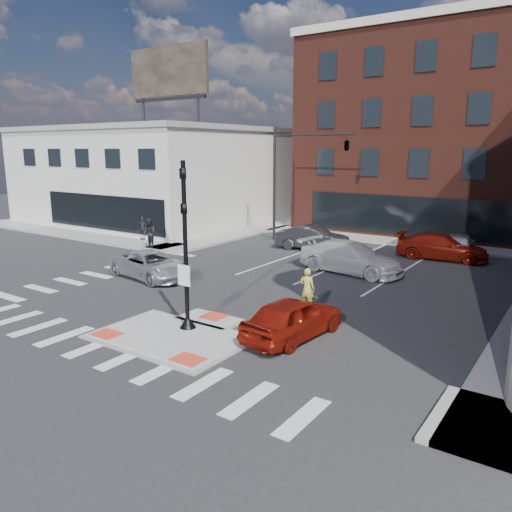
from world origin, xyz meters
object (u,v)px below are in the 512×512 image
Objects in this scene: white_pickup at (351,257)px; bg_car_red at (442,247)px; silver_suv at (151,265)px; pedestrian_a at (149,234)px; cyclist at (307,303)px; red_sedan at (293,318)px; pedestrian_b at (143,228)px; bg_car_dark at (313,238)px; bg_car_silver at (458,244)px.

bg_car_red is (3.12, 6.14, -0.08)m from white_pickup.
silver_suv is 7.35m from pedestrian_a.
pedestrian_a is (-15.00, 6.14, 0.42)m from cyclist.
red_sedan is 2.60× the size of pedestrian_b.
pedestrian_a is 3.38m from pedestrian_b.
white_pickup is (-2.23, 9.89, 0.09)m from red_sedan.
cyclist is at bearing -25.03° from pedestrian_b.
pedestrian_b is at bearing -33.63° from cyclist.
bg_car_dark is 1.07× the size of bg_car_silver.
bg_car_red reaches higher than bg_car_silver.
silver_suv is 1.04× the size of bg_car_dark.
red_sedan is 2.26× the size of pedestrian_a.
bg_car_red is 20.02m from pedestrian_b.
pedestrian_a is at bearing 56.06° from silver_suv.
bg_car_dark is at bearing 97.96° from bg_car_red.
white_pickup is at bearing 55.45° from bg_car_silver.
pedestrian_b is at bearing 102.47° from bg_car_red.
pedestrian_b is (-8.09, 7.00, 0.30)m from silver_suv.
red_sedan is 20.80m from pedestrian_b.
bg_car_silver is (11.63, 14.46, 0.07)m from silver_suv.
cyclist is at bearing -69.30° from red_sedan.
silver_suv is 2.39× the size of cyclist.
bg_car_silver is 21.08m from pedestrian_b.
bg_car_silver is at bearing -79.37° from bg_car_dark.
bg_car_dark is at bearing 52.74° from white_pickup.
bg_car_silver is 2.29× the size of pedestrian_a.
pedestrian_b is (-19.72, -7.46, 0.23)m from bg_car_silver.
red_sedan is 17.56m from bg_car_silver.
silver_suv is at bearing -10.76° from red_sedan.
red_sedan is 0.83× the size of bg_car_red.
bg_car_silver is (3.73, 7.61, -0.08)m from white_pickup.
cyclist is (1.73, -7.99, -0.14)m from white_pickup.
bg_car_red is 2.53× the size of cyclist.
bg_car_red reaches higher than silver_suv.
cyclist is at bearing -8.11° from pedestrian_a.
bg_car_dark reaches higher than red_sedan.
cyclist is (-0.50, 1.90, -0.05)m from red_sedan.
bg_car_red is (-0.62, -1.47, 0.01)m from bg_car_silver.
red_sedan is at bearing -13.26° from pedestrian_a.
cyclist is (6.35, -12.36, -0.09)m from bg_car_dark.
red_sedan is at bearing -164.90° from bg_car_dark.
bg_car_dark is 8.95m from bg_car_silver.
silver_suv is at bearing 137.12° from white_pickup.
silver_suv is 2.56× the size of pedestrian_a.
white_pickup is at bearing -71.33° from red_sedan.
cyclist reaches higher than white_pickup.
cyclist reaches higher than bg_car_red.
pedestrian_a is at bearing 104.12° from white_pickup.
bg_car_red is 3.12× the size of pedestrian_b.
cyclist is (-2.00, -15.60, -0.06)m from bg_car_silver.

